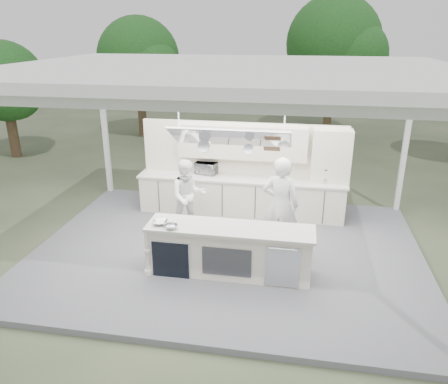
% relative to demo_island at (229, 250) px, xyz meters
% --- Properties ---
extents(ground, '(90.00, 90.00, 0.00)m').
position_rel_demo_island_xyz_m(ground, '(-0.18, 0.91, -0.60)').
color(ground, '#52593D').
rests_on(ground, ground).
extents(stage_deck, '(8.00, 6.00, 0.12)m').
position_rel_demo_island_xyz_m(stage_deck, '(-0.18, 0.91, -0.54)').
color(stage_deck, '#555559').
rests_on(stage_deck, ground).
extents(tent, '(8.20, 6.20, 3.86)m').
position_rel_demo_island_xyz_m(tent, '(-0.18, 0.90, 3.11)').
color(tent, white).
rests_on(tent, ground).
extents(demo_island, '(3.10, 0.79, 0.95)m').
position_rel_demo_island_xyz_m(demo_island, '(0.00, 0.00, 0.00)').
color(demo_island, beige).
rests_on(demo_island, stage_deck).
extents(back_counter, '(5.08, 0.72, 0.95)m').
position_rel_demo_island_xyz_m(back_counter, '(-0.18, 2.81, 0.00)').
color(back_counter, beige).
rests_on(back_counter, stage_deck).
extents(back_wall_unit, '(5.05, 0.48, 2.25)m').
position_rel_demo_island_xyz_m(back_wall_unit, '(0.27, 3.03, 0.98)').
color(back_wall_unit, beige).
rests_on(back_wall_unit, stage_deck).
extents(tree_cluster, '(19.55, 9.40, 5.85)m').
position_rel_demo_island_xyz_m(tree_cluster, '(-0.34, 10.68, 2.69)').
color(tree_cluster, brown).
rests_on(tree_cluster, ground).
extents(head_chef, '(0.78, 0.55, 2.03)m').
position_rel_demo_island_xyz_m(head_chef, '(0.88, 1.07, 0.54)').
color(head_chef, silver).
rests_on(head_chef, stage_deck).
extents(sous_chef, '(1.00, 0.91, 1.68)m').
position_rel_demo_island_xyz_m(sous_chef, '(-1.21, 1.68, 0.36)').
color(sous_chef, white).
rests_on(sous_chef, stage_deck).
extents(toaster_oven, '(0.60, 0.47, 0.29)m').
position_rel_demo_island_xyz_m(toaster_oven, '(-1.07, 2.99, 0.62)').
color(toaster_oven, silver).
rests_on(toaster_oven, back_counter).
extents(bowl_large, '(0.32, 0.32, 0.07)m').
position_rel_demo_island_xyz_m(bowl_large, '(-1.28, -0.10, 0.51)').
color(bowl_large, '#B5B8BC').
rests_on(bowl_large, demo_island).
extents(bowl_small, '(0.30, 0.30, 0.07)m').
position_rel_demo_island_xyz_m(bowl_small, '(-1.02, -0.24, 0.51)').
color(bowl_small, '#B2B3B9').
rests_on(bowl_small, demo_island).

